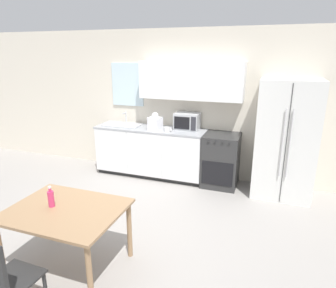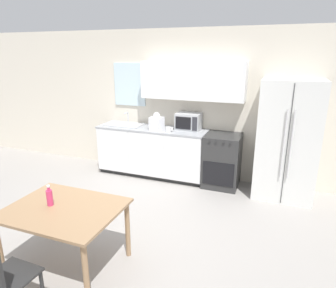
{
  "view_description": "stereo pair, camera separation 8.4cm",
  "coord_description": "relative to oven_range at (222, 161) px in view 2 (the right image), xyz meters",
  "views": [
    {
      "loc": [
        1.75,
        -3.29,
        2.28
      ],
      "look_at": [
        0.4,
        0.5,
        1.05
      ],
      "focal_mm": 32.0,
      "sensor_mm": 36.0,
      "label": 1
    },
    {
      "loc": [
        1.83,
        -3.26,
        2.28
      ],
      "look_at": [
        0.4,
        0.5,
        1.05
      ],
      "focal_mm": 32.0,
      "sensor_mm": 36.0,
      "label": 2
    }
  ],
  "objects": [
    {
      "name": "ground_plane",
      "position": [
        -0.96,
        -1.7,
        -0.46
      ],
      "size": [
        12.0,
        12.0,
        0.0
      ],
      "primitive_type": "plane",
      "color": "gray"
    },
    {
      "name": "wall_back",
      "position": [
        -0.91,
        0.3,
        0.97
      ],
      "size": [
        12.0,
        0.38,
        2.7
      ],
      "color": "beige",
      "rests_on": "ground_plane"
    },
    {
      "name": "kitchen_counter",
      "position": [
        -1.34,
        0.01,
        0.01
      ],
      "size": [
        2.09,
        0.61,
        0.94
      ],
      "color": "#333333",
      "rests_on": "ground_plane"
    },
    {
      "name": "oven_range",
      "position": [
        0.0,
        0.0,
        0.0
      ],
      "size": [
        0.61,
        0.63,
        0.93
      ],
      "color": "#2D2D2D",
      "rests_on": "ground_plane"
    },
    {
      "name": "refrigerator",
      "position": [
        1.02,
        -0.04,
        0.49
      ],
      "size": [
        0.91,
        0.74,
        1.9
      ],
      "color": "silver",
      "rests_on": "ground_plane"
    },
    {
      "name": "kitchen_sink",
      "position": [
        -1.93,
        0.01,
        0.49
      ],
      "size": [
        0.7,
        0.41,
        0.23
      ],
      "color": "#B7BABC",
      "rests_on": "kitchen_counter"
    },
    {
      "name": "microwave",
      "position": [
        -0.66,
        0.11,
        0.63
      ],
      "size": [
        0.44,
        0.33,
        0.31
      ],
      "color": "#B7BABC",
      "rests_on": "kitchen_counter"
    },
    {
      "name": "coffee_mug",
      "position": [
        -0.94,
        -0.15,
        0.52
      ],
      "size": [
        0.13,
        0.09,
        0.08
      ],
      "color": "white",
      "rests_on": "kitchen_counter"
    },
    {
      "name": "grocery_bag_0",
      "position": [
        -1.19,
        -0.12,
        0.62
      ],
      "size": [
        0.26,
        0.23,
        0.32
      ],
      "rotation": [
        0.0,
        0.0,
        -0.22
      ],
      "color": "white",
      "rests_on": "kitchen_counter"
    },
    {
      "name": "dining_table",
      "position": [
        -1.16,
        -2.73,
        0.17
      ],
      "size": [
        1.18,
        0.91,
        0.72
      ],
      "color": "#997551",
      "rests_on": "ground_plane"
    },
    {
      "name": "drink_bottle",
      "position": [
        -1.33,
        -2.72,
        0.35
      ],
      "size": [
        0.06,
        0.06,
        0.23
      ],
      "color": "#DB386B",
      "rests_on": "dining_table"
    }
  ]
}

